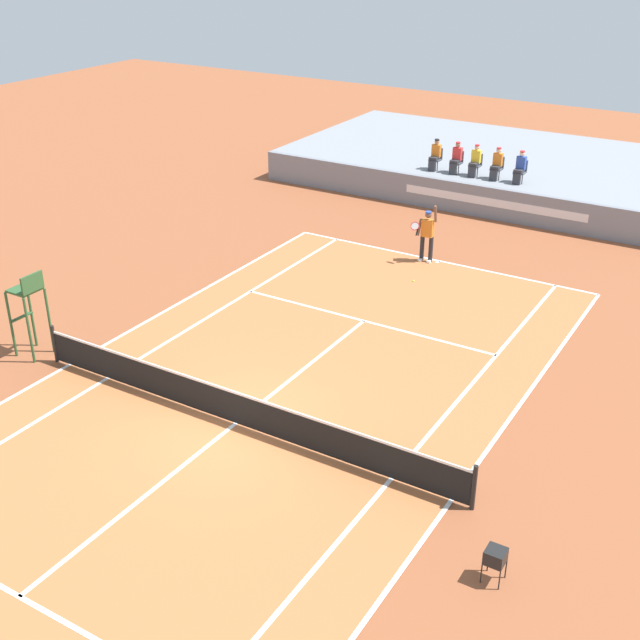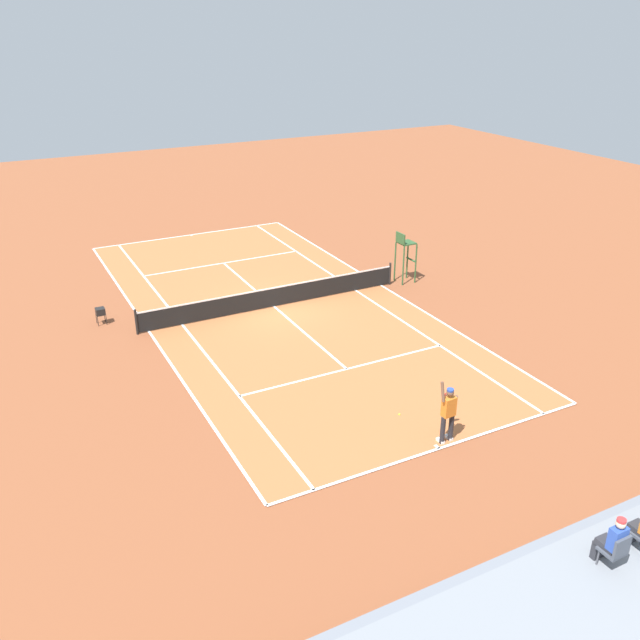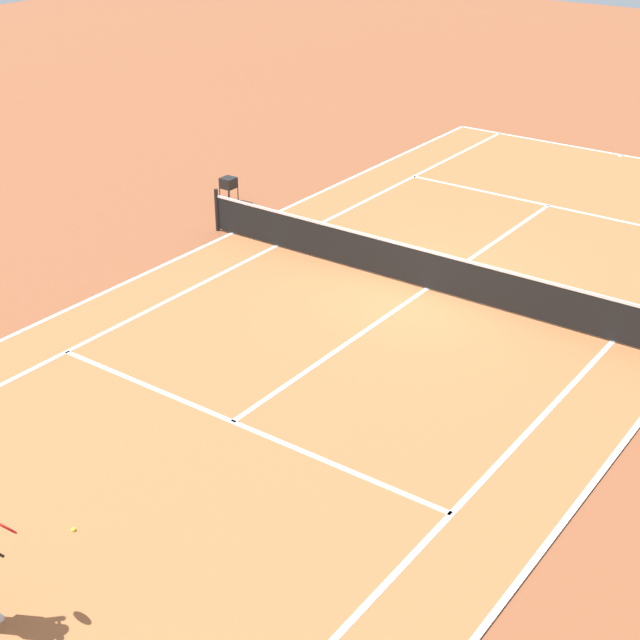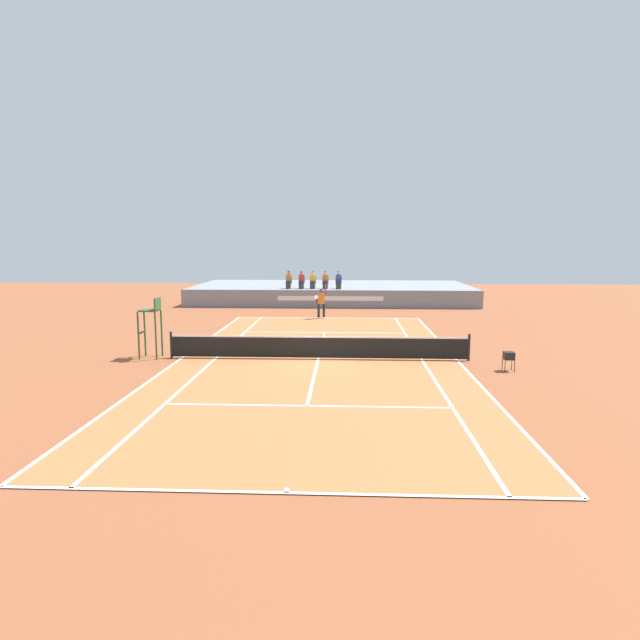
% 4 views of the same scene
% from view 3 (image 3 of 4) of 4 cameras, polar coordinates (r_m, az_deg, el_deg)
% --- Properties ---
extents(ground_plane, '(80.00, 80.00, 0.00)m').
position_cam_3_polar(ground_plane, '(20.47, 6.43, 1.81)').
color(ground_plane, brown).
extents(court, '(11.08, 23.88, 0.03)m').
position_cam_3_polar(court, '(20.47, 6.43, 1.84)').
color(court, '#B76638').
rests_on(court, ground).
extents(net, '(11.98, 0.10, 1.07)m').
position_cam_3_polar(net, '(20.26, 6.50, 3.15)').
color(net, black).
rests_on(net, ground).
extents(tennis_ball, '(0.07, 0.07, 0.07)m').
position_cam_3_polar(tennis_ball, '(13.98, -14.62, -12.13)').
color(tennis_ball, '#D1E533').
rests_on(tennis_ball, ground).
extents(ball_hopper, '(0.36, 0.36, 0.70)m').
position_cam_3_polar(ball_hopper, '(25.31, -5.54, 8.25)').
color(ball_hopper, black).
rests_on(ball_hopper, ground).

